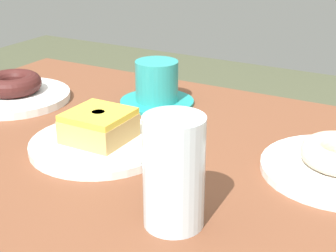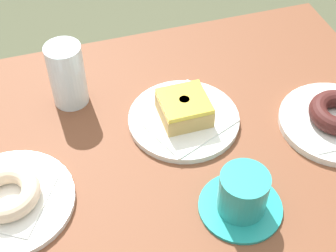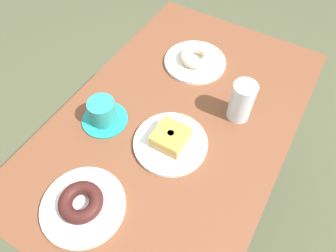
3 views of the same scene
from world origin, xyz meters
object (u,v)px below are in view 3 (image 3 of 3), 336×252
at_px(plate_glazed_square, 171,143).
at_px(donut_chocolate_ring, 81,202).
at_px(water_glass, 241,101).
at_px(coffee_cup, 103,113).
at_px(donut_glazed_square, 171,137).
at_px(plate_chocolate_ring, 83,206).
at_px(plate_sugar_ring, 195,62).
at_px(donut_sugar_ring, 196,57).

bearing_deg(plate_glazed_square, donut_chocolate_ring, 160.86).
bearing_deg(water_glass, coffee_cup, 123.16).
bearing_deg(coffee_cup, donut_chocolate_ring, -153.73).
bearing_deg(donut_glazed_square, water_glass, -32.42).
height_order(plate_chocolate_ring, coffee_cup, coffee_cup).
height_order(plate_chocolate_ring, water_glass, water_glass).
xyz_separation_m(plate_glazed_square, plate_chocolate_ring, (-0.29, 0.10, 0.00)).
relative_size(plate_sugar_ring, coffee_cup, 1.55).
relative_size(plate_sugar_ring, plate_chocolate_ring, 1.01).
bearing_deg(plate_glazed_square, plate_sugar_ring, 15.90).
bearing_deg(donut_glazed_square, donut_sugar_ring, 15.90).
distance_m(plate_chocolate_ring, donut_chocolate_ring, 0.03).
xyz_separation_m(donut_sugar_ring, donut_chocolate_ring, (-0.64, -0.00, 0.00)).
relative_size(donut_sugar_ring, plate_chocolate_ring, 0.52).
bearing_deg(plate_sugar_ring, donut_glazed_square, -164.10).
relative_size(donut_glazed_square, coffee_cup, 0.64).
xyz_separation_m(water_glass, coffee_cup, (-0.24, 0.36, -0.03)).
distance_m(plate_glazed_square, donut_glazed_square, 0.03).
relative_size(donut_sugar_ring, donut_glazed_square, 1.23).
xyz_separation_m(donut_chocolate_ring, water_glass, (0.50, -0.23, 0.03)).
distance_m(plate_glazed_square, water_glass, 0.25).
bearing_deg(donut_glazed_square, plate_chocolate_ring, 160.86).
relative_size(plate_sugar_ring, plate_glazed_square, 1.01).
height_order(plate_glazed_square, water_glass, water_glass).
distance_m(plate_sugar_ring, donut_chocolate_ring, 0.64).
bearing_deg(donut_sugar_ring, donut_glazed_square, -164.10).
distance_m(plate_glazed_square, donut_chocolate_ring, 0.31).
distance_m(donut_sugar_ring, donut_glazed_square, 0.37).
relative_size(plate_glazed_square, donut_chocolate_ring, 1.94).
bearing_deg(plate_glazed_square, donut_sugar_ring, 15.90).
bearing_deg(plate_sugar_ring, water_glass, -122.35).
relative_size(plate_sugar_ring, donut_chocolate_ring, 1.95).
distance_m(plate_chocolate_ring, water_glass, 0.55).
bearing_deg(donut_glazed_square, coffee_cup, 96.96).
distance_m(donut_sugar_ring, plate_glazed_square, 0.37).
height_order(plate_sugar_ring, donut_sugar_ring, donut_sugar_ring).
bearing_deg(donut_chocolate_ring, donut_glazed_square, -19.14).
height_order(plate_glazed_square, plate_chocolate_ring, plate_chocolate_ring).
height_order(donut_glazed_square, coffee_cup, coffee_cup).
bearing_deg(water_glass, donut_chocolate_ring, 154.94).
xyz_separation_m(plate_sugar_ring, donut_glazed_square, (-0.35, -0.10, 0.03)).
distance_m(plate_sugar_ring, plate_glazed_square, 0.37).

